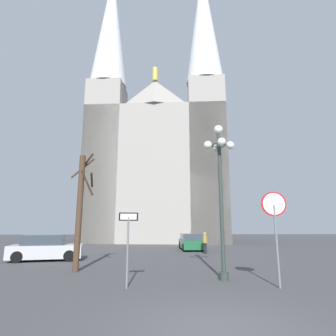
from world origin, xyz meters
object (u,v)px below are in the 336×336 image
object	(u,v)px
one_way_arrow_sign	(128,239)
parked_car_near_green	(191,242)
stop_sign	(275,218)
parked_car_far_silver	(46,248)
pedestrian_walking	(205,241)
bare_tree	(80,207)
cathedral	(158,151)
street_lamp	(220,176)

from	to	relation	value
one_way_arrow_sign	parked_car_near_green	size ratio (longest dim) A/B	0.59
stop_sign	one_way_arrow_sign	bearing A→B (deg)	177.84
parked_car_far_silver	pedestrian_walking	xyz separation A→B (m)	(10.36, 3.55, 0.23)
bare_tree	pedestrian_walking	world-z (taller)	bare_tree
parked_car_far_silver	pedestrian_walking	size ratio (longest dim) A/B	2.82
parked_car_near_green	parked_car_far_silver	xyz separation A→B (m)	(-9.76, -7.00, 0.06)
pedestrian_walking	one_way_arrow_sign	bearing A→B (deg)	-112.48
cathedral	parked_car_near_green	size ratio (longest dim) A/B	9.28
cathedral	parked_car_near_green	world-z (taller)	cathedral
bare_tree	parked_car_far_silver	bearing A→B (deg)	125.30
parked_car_far_silver	cathedral	bearing A→B (deg)	70.35
parked_car_far_silver	parked_car_near_green	bearing A→B (deg)	35.64
stop_sign	parked_car_far_silver	xyz separation A→B (m)	(-10.83, 8.00, -1.62)
parked_car_near_green	parked_car_far_silver	distance (m)	12.01
stop_sign	street_lamp	xyz separation A→B (m)	(-1.55, 1.44, 1.75)
one_way_arrow_sign	street_lamp	xyz separation A→B (m)	(3.62, 1.25, 2.45)
one_way_arrow_sign	street_lamp	world-z (taller)	street_lamp
bare_tree	parked_car_near_green	xyz separation A→B (m)	(6.74, 11.25, -2.26)
cathedral	stop_sign	xyz separation A→B (m)	(3.92, -27.35, -9.81)
one_way_arrow_sign	bare_tree	world-z (taller)	bare_tree
cathedral	one_way_arrow_sign	xyz separation A→B (m)	(-1.24, -27.15, -10.52)
stop_sign	parked_car_far_silver	world-z (taller)	stop_sign
parked_car_near_green	parked_car_far_silver	size ratio (longest dim) A/B	0.98
parked_car_near_green	street_lamp	bearing A→B (deg)	-92.01
parked_car_near_green	one_way_arrow_sign	bearing A→B (deg)	-105.46
one_way_arrow_sign	parked_car_far_silver	xyz separation A→B (m)	(-5.66, 7.81, -0.91)
cathedral	street_lamp	size ratio (longest dim) A/B	6.34
cathedral	parked_car_far_silver	world-z (taller)	cathedral
street_lamp	bare_tree	world-z (taller)	street_lamp
parked_car_near_green	pedestrian_walking	world-z (taller)	pedestrian_walking
street_lamp	bare_tree	bearing A→B (deg)	159.83
cathedral	pedestrian_walking	distance (m)	19.68
street_lamp	bare_tree	distance (m)	6.78
one_way_arrow_sign	pedestrian_walking	size ratio (longest dim) A/B	1.62
cathedral	pedestrian_walking	world-z (taller)	cathedral
parked_car_near_green	parked_car_far_silver	bearing A→B (deg)	-144.36
parked_car_far_silver	pedestrian_walking	distance (m)	10.96
bare_tree	cathedral	bearing A→B (deg)	80.64
one_way_arrow_sign	parked_car_near_green	distance (m)	15.39
cathedral	parked_car_far_silver	bearing A→B (deg)	-109.65
stop_sign	parked_car_near_green	distance (m)	15.13
cathedral	pedestrian_walking	xyz separation A→B (m)	(3.46, -15.80, -11.20)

